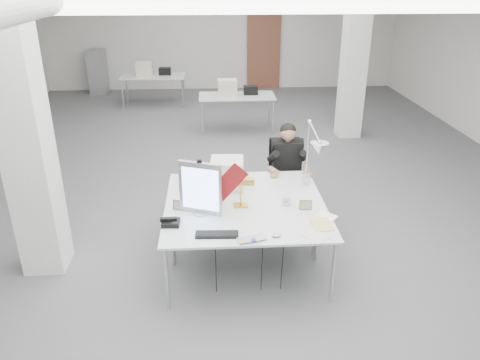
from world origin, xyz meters
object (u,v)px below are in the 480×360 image
object	(u,v)px
laptop	(254,241)
beige_monitor	(227,174)
seated_person	(287,155)
desk_phone	(171,223)
office_chair	(285,181)
desk_main	(248,224)
monitor	(200,188)
architect_lamp	(312,153)
bankers_lamp	(241,193)

from	to	relation	value
laptop	beige_monitor	world-z (taller)	beige_monitor
seated_person	desk_phone	world-z (taller)	seated_person
office_chair	desk_phone	bearing A→B (deg)	-132.47
desk_main	seated_person	xyz separation A→B (m)	(0.65, 1.55, 0.16)
desk_phone	beige_monitor	distance (m)	1.09
desk_main	monitor	bearing A→B (deg)	152.50
seated_person	monitor	size ratio (longest dim) A/B	1.71
desk_phone	architect_lamp	world-z (taller)	architect_lamp
monitor	bankers_lamp	distance (m)	0.48
bankers_lamp	beige_monitor	world-z (taller)	beige_monitor
office_chair	desk_main	bearing A→B (deg)	-112.11
bankers_lamp	beige_monitor	bearing A→B (deg)	106.64
desk_main	desk_phone	world-z (taller)	desk_phone
bankers_lamp	monitor	bearing A→B (deg)	-161.12
seated_person	architect_lamp	world-z (taller)	architect_lamp
office_chair	architect_lamp	bearing A→B (deg)	-81.40
seated_person	architect_lamp	distance (m)	0.96
desk_phone	architect_lamp	bearing A→B (deg)	25.32
desk_main	architect_lamp	distance (m)	1.16
seated_person	architect_lamp	xyz separation A→B (m)	(0.14, -0.87, 0.36)
desk_main	monitor	xyz separation A→B (m)	(-0.49, 0.26, 0.31)
seated_person	architect_lamp	size ratio (longest dim) A/B	1.00
bankers_lamp	beige_monitor	size ratio (longest dim) A/B	0.83
monitor	architect_lamp	size ratio (longest dim) A/B	0.58
office_chair	bankers_lamp	size ratio (longest dim) A/B	3.17
monitor	beige_monitor	size ratio (longest dim) A/B	1.53
office_chair	seated_person	bearing A→B (deg)	-90.09
beige_monitor	architect_lamp	world-z (taller)	architect_lamp
laptop	desk_phone	distance (m)	0.92
desk_main	beige_monitor	world-z (taller)	beige_monitor
seated_person	architect_lamp	bearing A→B (deg)	-80.91
office_chair	desk_phone	world-z (taller)	office_chair
monitor	desk_phone	bearing A→B (deg)	-120.31
monitor	desk_phone	xyz separation A→B (m)	(-0.31, -0.25, -0.27)
laptop	desk_phone	world-z (taller)	desk_phone
office_chair	desk_phone	size ratio (longest dim) A/B	5.51
office_chair	beige_monitor	bearing A→B (deg)	-139.50
desk_main	bankers_lamp	world-z (taller)	bankers_lamp
monitor	bankers_lamp	world-z (taller)	monitor
seated_person	desk_phone	xyz separation A→B (m)	(-1.45, -1.54, -0.12)
monitor	desk_phone	distance (m)	0.48
architect_lamp	seated_person	bearing A→B (deg)	119.66
laptop	seated_person	bearing A→B (deg)	56.66
seated_person	desk_phone	size ratio (longest dim) A/B	5.47
monitor	laptop	xyz separation A→B (m)	(0.51, -0.64, -0.28)
desk_phone	desk_main	bearing A→B (deg)	1.84
architect_lamp	office_chair	bearing A→B (deg)	119.17
monitor	architect_lamp	xyz separation A→B (m)	(1.28, 0.42, 0.21)
seated_person	bankers_lamp	world-z (taller)	seated_person
desk_main	beige_monitor	distance (m)	0.93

